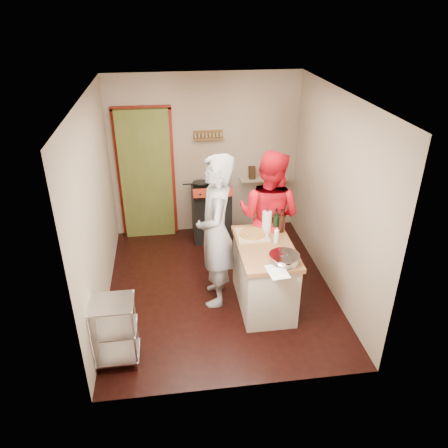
% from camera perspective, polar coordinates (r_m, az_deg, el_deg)
% --- Properties ---
extents(floor, '(3.50, 3.50, 0.00)m').
position_cam_1_polar(floor, '(6.11, -0.60, -8.20)').
color(floor, black).
rests_on(floor, ground).
extents(back_wall, '(3.00, 0.44, 2.60)m').
position_cam_1_polar(back_wall, '(7.12, -7.63, 7.36)').
color(back_wall, gray).
rests_on(back_wall, ground).
extents(left_wall, '(0.04, 3.50, 2.60)m').
position_cam_1_polar(left_wall, '(5.49, -16.42, 1.92)').
color(left_wall, gray).
rests_on(left_wall, ground).
extents(right_wall, '(0.04, 3.50, 2.60)m').
position_cam_1_polar(right_wall, '(5.81, 14.21, 3.68)').
color(right_wall, gray).
rests_on(right_wall, ground).
extents(ceiling, '(3.00, 3.50, 0.02)m').
position_cam_1_polar(ceiling, '(5.04, -0.76, 16.58)').
color(ceiling, white).
rests_on(ceiling, back_wall).
extents(stove, '(0.60, 0.63, 1.00)m').
position_cam_1_polar(stove, '(7.09, -1.68, 1.51)').
color(stove, black).
rests_on(stove, ground).
extents(wire_shelving, '(0.48, 0.40, 0.80)m').
position_cam_1_polar(wire_shelving, '(4.91, -14.16, -13.17)').
color(wire_shelving, silver).
rests_on(wire_shelving, ground).
extents(island, '(0.68, 1.31, 1.18)m').
position_cam_1_polar(island, '(5.58, 5.31, -6.43)').
color(island, beige).
rests_on(island, ground).
extents(person_stripe, '(0.54, 0.77, 1.99)m').
position_cam_1_polar(person_stripe, '(5.37, -1.08, -1.08)').
color(person_stripe, '#BABBC0').
rests_on(person_stripe, ground).
extents(person_red, '(1.14, 1.10, 1.86)m').
position_cam_1_polar(person_red, '(5.94, 5.85, 1.01)').
color(person_red, red).
rests_on(person_red, ground).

